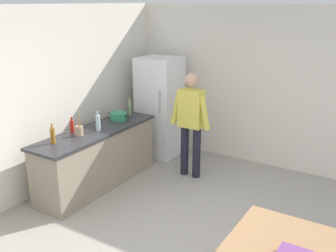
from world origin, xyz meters
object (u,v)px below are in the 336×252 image
bottle_vinegar_tall (130,107)px  bottle_oil_amber (53,135)px  refrigerator (160,107)px  bottle_sauce_red (72,126)px  bottle_water_clear (98,123)px  cooking_pot (119,116)px  utensil_jar (79,130)px  person (191,118)px

bottle_vinegar_tall → bottle_oil_amber: bottle_vinegar_tall is taller
refrigerator → bottle_oil_amber: (-0.19, -2.34, 0.12)m
bottle_oil_amber → bottle_sauce_red: bottle_oil_amber is taller
refrigerator → bottle_sauce_red: (-0.31, -1.88, 0.10)m
bottle_oil_amber → bottle_water_clear: bottle_water_clear is taller
cooking_pot → utensil_jar: 0.92m
refrigerator → bottle_vinegar_tall: (-0.15, -0.69, 0.14)m
bottle_vinegar_tall → bottle_sauce_red: size_ratio=1.33×
utensil_jar → bottle_sauce_red: bearing=168.2°
utensil_jar → bottle_water_clear: bearing=72.0°
cooking_pot → bottle_vinegar_tall: 0.32m
refrigerator → cooking_pot: bearing=-98.2°
person → utensil_jar: size_ratio=5.31×
person → bottle_sauce_red: bearing=-133.5°
refrigerator → bottle_sauce_red: 1.90m
person → cooking_pot: 1.18m
bottle_sauce_red → bottle_oil_amber: bearing=-76.5°
bottle_water_clear → bottle_vinegar_tall: bearing=97.6°
utensil_jar → cooking_pot: bearing=91.1°
person → bottle_water_clear: 1.45m
cooking_pot → bottle_sauce_red: size_ratio=1.67×
bottle_vinegar_tall → bottle_water_clear: bottle_vinegar_tall is taller
bottle_water_clear → bottle_oil_amber: bearing=-102.9°
refrigerator → cooking_pot: (-0.14, -1.00, 0.06)m
bottle_sauce_red → bottle_water_clear: size_ratio=0.80×
bottle_vinegar_tall → refrigerator: bearing=77.6°
person → bottle_oil_amber: size_ratio=6.07×
bottle_vinegar_tall → bottle_oil_amber: 1.65m
utensil_jar → bottle_sauce_red: 0.19m
utensil_jar → bottle_sauce_red: size_ratio=1.33×
refrigerator → bottle_oil_amber: size_ratio=6.43×
bottle_oil_amber → bottle_sauce_red: (-0.11, 0.46, -0.02)m
bottle_vinegar_tall → bottle_water_clear: (0.12, -0.93, -0.01)m
person → bottle_oil_amber: 2.12m
refrigerator → person: 1.10m
bottle_vinegar_tall → bottle_sauce_red: bearing=-97.4°
bottle_sauce_red → bottle_water_clear: bottle_water_clear is taller
bottle_sauce_red → bottle_water_clear: bearing=42.8°
refrigerator → bottle_oil_amber: bearing=-94.8°
cooking_pot → bottle_sauce_red: bearing=-100.5°
utensil_jar → bottle_water_clear: utensil_jar is taller
person → bottle_water_clear: size_ratio=5.67×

